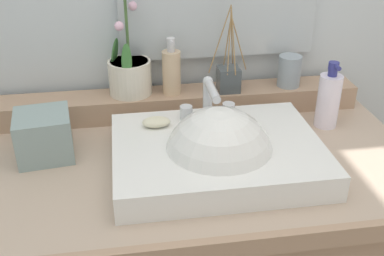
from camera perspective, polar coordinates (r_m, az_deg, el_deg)
The scene contains 9 objects.
back_ledge at distance 1.35m, azimuth -3.24°, elevation 3.05°, with size 1.12×0.11×0.07m, color tan.
sink_basin at distance 1.10m, azimuth 3.18°, elevation -3.62°, with size 0.49×0.37×0.28m.
soap_bar at distance 1.16m, azimuth -4.38°, elevation 0.73°, with size 0.07×0.04×0.02m, color beige.
potted_plant at distance 1.32m, azimuth -7.63°, elevation 6.73°, with size 0.12×0.12×0.30m.
soap_dispenser at distance 1.31m, azimuth -2.51°, elevation 6.96°, with size 0.05×0.05×0.16m.
tumbler_cup at distance 1.40m, azimuth 11.79°, elevation 6.82°, with size 0.07×0.07×0.09m, color #909EA8.
reed_diffuser at distance 1.34m, azimuth 4.47°, elevation 6.13°, with size 0.11×0.09×0.25m.
lotion_bottle at distance 1.32m, azimuth 16.31°, elevation 3.36°, with size 0.06×0.06×0.19m.
tissue_box at distance 1.19m, azimuth -17.60°, elevation -0.86°, with size 0.13×0.13×0.11m, color #859B99.
Camera 1 is at (-0.11, -0.97, 1.45)m, focal length 43.74 mm.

